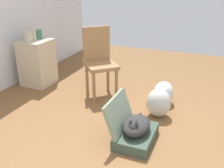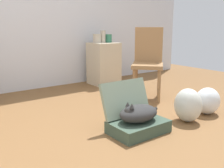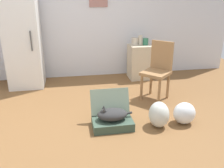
% 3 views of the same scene
% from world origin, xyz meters
% --- Properties ---
extents(ground_plane, '(7.68, 7.68, 0.00)m').
position_xyz_m(ground_plane, '(0.00, 0.00, 0.00)').
color(ground_plane, brown).
rests_on(ground_plane, ground).
extents(suitcase_base, '(0.54, 0.36, 0.12)m').
position_xyz_m(suitcase_base, '(0.13, -0.07, 0.06)').
color(suitcase_base, '#384C3D').
rests_on(suitcase_base, ground).
extents(suitcase_lid, '(0.54, 0.16, 0.35)m').
position_xyz_m(suitcase_lid, '(0.13, 0.12, 0.29)').
color(suitcase_lid, gray).
rests_on(suitcase_lid, suitcase_base).
extents(cat, '(0.48, 0.27, 0.20)m').
position_xyz_m(cat, '(0.12, -0.07, 0.19)').
color(cat, '#2D2D2D').
rests_on(cat, suitcase_base).
extents(plastic_bag_white, '(0.27, 0.30, 0.36)m').
position_xyz_m(plastic_bag_white, '(0.75, -0.16, 0.18)').
color(plastic_bag_white, silver).
rests_on(plastic_bag_white, ground).
extents(plastic_bag_clear, '(0.31, 0.27, 0.31)m').
position_xyz_m(plastic_bag_clear, '(1.12, -0.14, 0.15)').
color(plastic_bag_clear, silver).
rests_on(plastic_bag_clear, ground).
extents(side_table, '(0.45, 0.43, 0.71)m').
position_xyz_m(side_table, '(1.06, 1.85, 0.35)').
color(side_table, beige).
rests_on(side_table, ground).
extents(vase_tall, '(0.14, 0.14, 0.15)m').
position_xyz_m(vase_tall, '(0.95, 1.88, 0.78)').
color(vase_tall, '#B7AD99').
rests_on(vase_tall, side_table).
extents(vase_short, '(0.11, 0.11, 0.14)m').
position_xyz_m(vase_short, '(1.17, 1.86, 0.78)').
color(vase_short, '#2D7051').
rests_on(vase_short, side_table).
extents(vase_round, '(0.09, 0.09, 0.20)m').
position_xyz_m(vase_round, '(1.06, 1.87, 0.81)').
color(vase_round, '#B7AD99').
rests_on(vase_round, side_table).
extents(chair, '(0.58, 0.58, 0.97)m').
position_xyz_m(chair, '(1.06, 0.77, 0.52)').
color(chair, olive).
rests_on(chair, ground).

